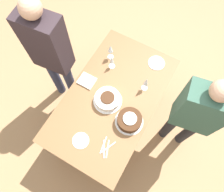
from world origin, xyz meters
TOP-DOWN VIEW (x-y plane):
  - ground_plane at (0.00, 0.00)m, footprint 12.00×12.00m
  - dining_table at (0.00, 0.00)m, footprint 1.54×0.90m
  - cake_center_white at (-0.05, 0.02)m, footprint 0.30×0.30m
  - cake_front_chocolate at (-0.14, -0.27)m, footprint 0.28×0.28m
  - wine_glass_near at (0.43, 0.26)m, footprint 0.07×0.07m
  - wine_glass_far at (0.33, 0.19)m, footprint 0.07×0.07m
  - wine_glass_extra at (0.27, -0.24)m, footprint 0.07×0.07m
  - dessert_plate_left at (-0.54, 0.04)m, footprint 0.16×0.16m
  - dessert_plate_right at (0.61, -0.22)m, footprint 0.19×0.19m
  - fork_pile at (-0.48, -0.20)m, footprint 0.19×0.12m
  - napkin_stack at (0.04, 0.33)m, footprint 0.15×0.17m
  - person_cutting at (0.19, -0.79)m, footprint 0.28×0.43m
  - person_watching at (0.04, 0.74)m, footprint 0.26×0.42m

SIDE VIEW (x-z plane):
  - ground_plane at x=0.00m, z-range 0.00..0.00m
  - dining_table at x=0.00m, z-range 0.27..1.05m
  - dessert_plate_left at x=-0.54m, z-range 0.77..0.78m
  - dessert_plate_right at x=0.61m, z-range 0.77..0.78m
  - fork_pile at x=-0.48m, z-range 0.77..0.79m
  - napkin_stack at x=0.04m, z-range 0.77..0.79m
  - cake_center_white at x=-0.05m, z-range 0.77..0.86m
  - cake_front_chocolate at x=-0.14m, z-range 0.77..0.88m
  - wine_glass_far at x=0.33m, z-range 0.80..0.99m
  - wine_glass_extra at x=0.27m, z-range 0.81..1.02m
  - wine_glass_near at x=0.43m, z-range 0.82..1.03m
  - person_cutting at x=0.19m, z-range 0.16..1.70m
  - person_watching at x=0.04m, z-range 0.18..1.88m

